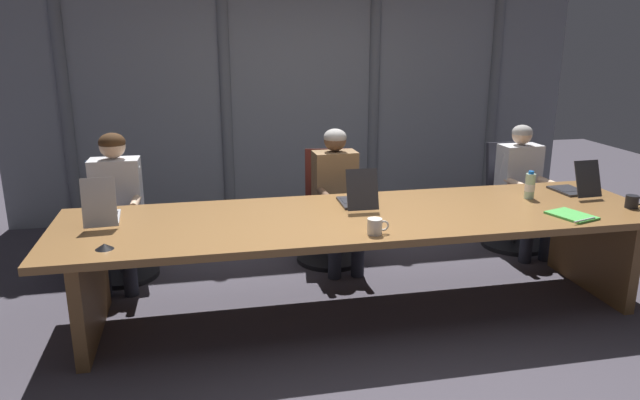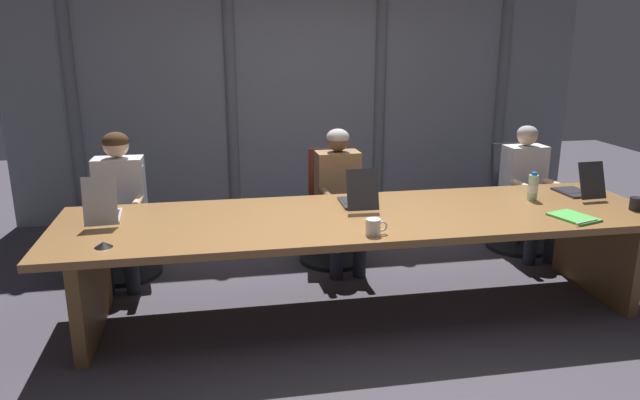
# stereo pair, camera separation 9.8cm
# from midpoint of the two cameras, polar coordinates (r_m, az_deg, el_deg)

# --- Properties ---
(ground_plane) EXTENTS (12.46, 12.46, 0.00)m
(ground_plane) POSITION_cam_midpoint_polar(r_m,az_deg,el_deg) (4.47, 3.43, -10.47)
(ground_plane) COLOR #47424C
(conference_table) EXTENTS (4.26, 1.16, 0.74)m
(conference_table) POSITION_cam_midpoint_polar(r_m,az_deg,el_deg) (4.23, 3.56, -3.13)
(conference_table) COLOR olive
(conference_table) RESTS_ON ground_plane
(curtain_backdrop) EXTENTS (6.23, 0.17, 3.11)m
(curtain_backdrop) POSITION_cam_midpoint_polar(r_m,az_deg,el_deg) (6.53, -2.37, 12.11)
(curtain_backdrop) COLOR gray
(curtain_backdrop) RESTS_ON ground_plane
(laptop_left_end) EXTENTS (0.24, 0.42, 0.34)m
(laptop_left_end) POSITION_cam_midpoint_polar(r_m,az_deg,el_deg) (4.27, -20.95, -1.20)
(laptop_left_end) COLOR #BCBCC1
(laptop_left_end) RESTS_ON conference_table
(laptop_left_mid) EXTENTS (0.24, 0.41, 0.31)m
(laptop_left_mid) POSITION_cam_midpoint_polar(r_m,az_deg,el_deg) (4.38, 3.00, 0.17)
(laptop_left_mid) COLOR #2D2D33
(laptop_left_mid) RESTS_ON conference_table
(laptop_center) EXTENTS (0.23, 0.41, 0.29)m
(laptop_center) POSITION_cam_midpoint_polar(r_m,az_deg,el_deg) (5.11, 22.94, 1.18)
(laptop_center) COLOR #2D2D33
(laptop_center) RESTS_ON conference_table
(office_chair_left_end) EXTENTS (0.60, 0.60, 0.96)m
(office_chair_left_end) POSITION_cam_midpoint_polar(r_m,az_deg,el_deg) (5.23, -19.36, -3.07)
(office_chair_left_end) COLOR navy
(office_chair_left_end) RESTS_ON ground_plane
(office_chair_left_mid) EXTENTS (0.60, 0.61, 0.98)m
(office_chair_left_mid) POSITION_cam_midpoint_polar(r_m,az_deg,el_deg) (5.29, 0.44, -1.89)
(office_chair_left_mid) COLOR #511E19
(office_chair_left_mid) RESTS_ON ground_plane
(office_chair_center) EXTENTS (0.60, 0.60, 0.97)m
(office_chair_center) POSITION_cam_midpoint_polar(r_m,az_deg,el_deg) (5.92, 17.76, -0.73)
(office_chair_center) COLOR #2D2D38
(office_chair_center) RESTS_ON ground_plane
(person_left_end) EXTENTS (0.41, 0.55, 1.22)m
(person_left_end) POSITION_cam_midpoint_polar(r_m,az_deg,el_deg) (4.99, -19.70, 0.09)
(person_left_end) COLOR silver
(person_left_end) RESTS_ON ground_plane
(person_left_mid) EXTENTS (0.39, 0.55, 1.20)m
(person_left_mid) POSITION_cam_midpoint_polar(r_m,az_deg,el_deg) (5.05, 1.14, 0.98)
(person_left_mid) COLOR olive
(person_left_mid) RESTS_ON ground_plane
(person_center) EXTENTS (0.39, 0.55, 1.18)m
(person_center) POSITION_cam_midpoint_polar(r_m,az_deg,el_deg) (5.70, 18.61, 1.67)
(person_center) COLOR silver
(person_center) RESTS_ON ground_plane
(water_bottle_primary) EXTENTS (0.08, 0.08, 0.22)m
(water_bottle_primary) POSITION_cam_midpoint_polar(r_m,az_deg,el_deg) (4.83, 19.10, 1.28)
(water_bottle_primary) COLOR #ADD1B2
(water_bottle_primary) RESTS_ON conference_table
(coffee_mug_near) EXTENTS (0.14, 0.10, 0.10)m
(coffee_mug_near) POSITION_cam_midpoint_polar(r_m,az_deg,el_deg) (3.77, 4.63, -2.57)
(coffee_mug_near) COLOR white
(coffee_mug_near) RESTS_ON conference_table
(coffee_mug_far) EXTENTS (0.14, 0.09, 0.09)m
(coffee_mug_far) POSITION_cam_midpoint_polar(r_m,az_deg,el_deg) (4.88, 27.46, -0.14)
(coffee_mug_far) COLOR black
(coffee_mug_far) RESTS_ON conference_table
(conference_mic_left_side) EXTENTS (0.11, 0.11, 0.03)m
(conference_mic_left_side) POSITION_cam_midpoint_polar(r_m,az_deg,el_deg) (3.76, -20.85, -4.22)
(conference_mic_left_side) COLOR black
(conference_mic_left_side) RESTS_ON conference_table
(spiral_notepad) EXTENTS (0.30, 0.36, 0.03)m
(spiral_notepad) POSITION_cam_midpoint_polar(r_m,az_deg,el_deg) (4.47, 22.61, -1.40)
(spiral_notepad) COLOR #4CB74C
(spiral_notepad) RESTS_ON conference_table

